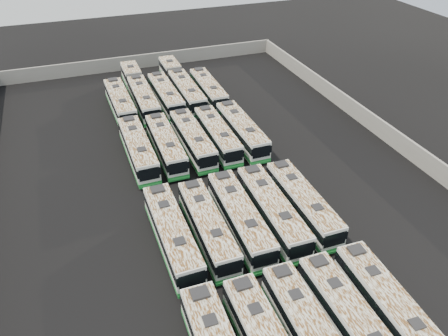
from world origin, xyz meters
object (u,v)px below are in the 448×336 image
bus_back_center (166,96)px  bus_midfront_far_left (172,234)px  bus_midback_left (166,145)px  bus_back_left (139,91)px  bus_midback_far_left (138,149)px  bus_back_right (181,84)px  bus_midfront_center (240,218)px  bus_midback_far_right (242,131)px  bus_midback_center (193,139)px  bus_midfront_right (272,211)px  bus_midfront_left (208,227)px  bus_midfront_far_right (303,203)px  bus_midback_right (217,135)px  bus_back_far_left (120,103)px  bus_front_right (351,322)px  bus_front_far_right (389,308)px  bus_front_center (311,335)px  bus_back_far_right (208,90)px

bus_back_center → bus_midfront_far_left: bearing=-103.7°
bus_midback_left → bus_back_left: size_ratio=0.63×
bus_midback_far_left → bus_back_right: size_ratio=0.65×
bus_midfront_center → bus_midback_far_right: bearing=68.5°
bus_midback_far_right → bus_midback_center: bearing=179.2°
bus_midfront_right → bus_midback_far_left: (-9.19, 14.58, -0.01)m
bus_midfront_left → bus_midback_center: bearing=78.6°
bus_midfront_far_right → bus_midback_center: bus_midfront_far_right is taller
bus_midfront_center → bus_midback_right: (3.03, 14.52, -0.06)m
bus_midfront_left → bus_midback_left: (-0.07, 14.52, 0.01)m
bus_midfront_far_left → bus_midfront_center: bearing=-0.6°
bus_back_far_left → bus_back_center: bus_back_far_left is taller
bus_front_right → bus_midback_far_left: size_ratio=0.96×
bus_midfront_center → bus_front_far_right: bearing=-62.6°
bus_midback_right → bus_midfront_right: bearing=-89.7°
bus_front_far_right → bus_midback_right: (-3.11, 26.93, -0.00)m
bus_back_left → bus_midback_left: bearing=-90.1°
bus_front_right → bus_midback_center: size_ratio=0.99×
bus_midback_far_right → bus_back_far_left: bus_back_far_left is taller
bus_back_far_left → bus_midfront_right: bearing=-72.7°
bus_front_right → bus_midfront_left: 13.77m
bus_midfront_right → bus_midback_far_left: size_ratio=1.01×
bus_front_far_right → bus_midfront_right: bus_midfront_right is taller
bus_midfront_far_right → bus_midback_center: (-6.09, 14.52, -0.01)m
bus_midback_right → bus_midfront_left: bearing=-112.2°
bus_front_center → bus_midback_far_left: bearing=103.6°
bus_midfront_right → bus_midback_right: size_ratio=1.05×
bus_midfront_right → bus_midfront_far_right: 3.11m
bus_midback_far_left → bus_back_right: (9.15, 15.52, -0.01)m
bus_front_right → bus_midfront_right: (-0.01, 12.35, 0.07)m
bus_midfront_center → bus_back_far_right: 27.64m
bus_midback_center → bus_back_right: bearing=78.5°
bus_midback_far_right → bus_back_far_right: 12.52m
bus_midfront_center → bus_back_right: 30.15m
bus_midfront_far_left → bus_midback_far_right: bus_midfront_far_left is taller
bus_midfront_center → bus_back_far_right: size_ratio=1.04×
bus_front_far_right → bus_midback_left: 28.40m
bus_back_left → bus_back_right: 6.02m
bus_midfront_right → bus_front_center: bearing=-103.0°
bus_front_right → bus_back_right: bearing=89.6°
bus_midback_far_left → bus_back_left: 15.66m
bus_midback_left → bus_back_far_right: 15.52m
bus_midfront_far_right → bus_midfront_left: bearing=-179.3°
bus_back_far_right → bus_midfront_far_right: bearing=-89.1°
bus_front_center → bus_back_right: bearing=86.7°
bus_front_far_right → bus_midfront_center: size_ratio=0.96×
bus_midback_far_right → bus_back_right: (-3.03, 15.55, 0.00)m
bus_midback_far_right → bus_back_left: 17.84m
bus_front_far_right → bus_midback_left: bearing=110.4°
bus_midback_far_left → bus_midfront_center: bearing=-67.5°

